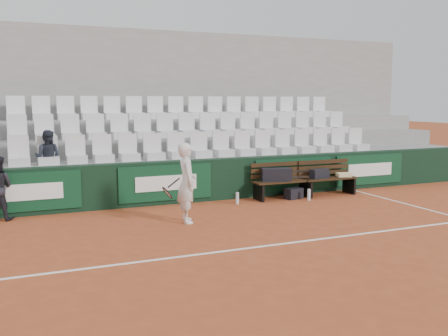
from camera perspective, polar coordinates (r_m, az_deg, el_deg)
ground at (r=8.25m, az=2.34°, el=-9.22°), size 80.00×80.00×0.00m
court_baseline at (r=8.25m, az=2.34°, el=-9.19°), size 18.00×0.06×0.01m
back_barrier at (r=11.80m, az=-5.61°, el=-1.59°), size 18.00×0.34×1.00m
grandstand_tier_front at (r=12.38m, az=-6.78°, el=-1.18°), size 18.00×0.95×1.00m
grandstand_tier_mid at (r=13.26m, az=-7.93°, el=0.37°), size 18.00×0.95×1.45m
grandstand_tier_back at (r=14.15m, az=-8.94°, el=1.73°), size 18.00×0.95×1.90m
grandstand_rear_wall at (r=14.68m, az=-9.64°, el=6.82°), size 18.00×0.30×4.40m
seat_row_front at (r=12.11m, az=-6.61°, el=2.51°), size 11.90×0.44×0.63m
seat_row_mid at (r=13.00m, az=-7.82°, el=4.83°), size 11.90×0.44×0.63m
seat_row_back at (r=13.90m, az=-8.88°, el=6.85°), size 11.90×0.44×0.63m
bench_left at (r=12.38m, az=6.69°, el=-2.47°), size 1.50×0.56×0.45m
bench_right at (r=13.05m, az=11.82°, el=-2.06°), size 1.50×0.56×0.45m
sports_bag_left at (r=12.26m, az=5.97°, el=-0.75°), size 0.78×0.49×0.31m
sports_bag_right at (r=12.87m, az=10.85°, el=-0.63°), size 0.52×0.30×0.23m
towel at (r=13.26m, az=13.52°, el=-0.75°), size 0.40×0.33×0.10m
sports_bag_ground at (r=12.42m, az=7.96°, el=-2.89°), size 0.48×0.36×0.26m
water_bottle_near at (r=11.67m, az=1.53°, el=-3.47°), size 0.08×0.08×0.28m
water_bottle_far at (r=12.27m, az=9.68°, el=-3.03°), size 0.08×0.08×0.28m
tennis_player at (r=9.86m, az=-4.30°, el=-1.70°), size 0.73×0.63×1.59m
spectator_c at (r=11.68m, az=-19.59°, el=3.36°), size 0.71×0.64×1.21m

